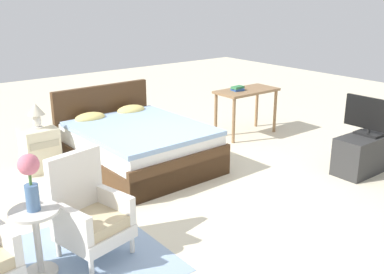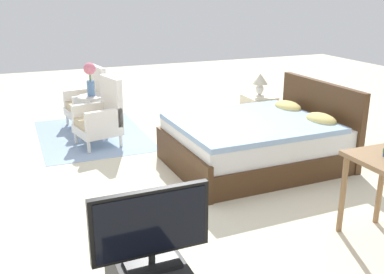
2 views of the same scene
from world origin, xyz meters
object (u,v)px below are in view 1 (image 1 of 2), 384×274
object	(u,v)px
flower_vase	(30,176)
tv_stand	(366,153)
bed	(136,144)
tv_flatscreen	(371,116)
vanity_desk	(247,96)
book_stack	(238,88)
table_lamp	(36,112)
nightstand	(40,149)
side_table	(37,234)
armchair_by_window_right	(89,214)

from	to	relation	value
flower_vase	tv_stand	world-z (taller)	flower_vase
bed	flower_vase	size ratio (longest dim) A/B	4.21
tv_flatscreen	vanity_desk	xyz separation A→B (m)	(-0.12, 2.11, -0.11)
book_stack	tv_stand	bearing A→B (deg)	-82.41
table_lamp	nightstand	bearing A→B (deg)	-90.00
table_lamp	bed	bearing A→B (deg)	-30.40
bed	tv_flatscreen	size ratio (longest dim) A/B	2.84
tv_stand	tv_flatscreen	size ratio (longest dim) A/B	1.36
vanity_desk	flower_vase	bearing A→B (deg)	-157.22
bed	tv_flatscreen	world-z (taller)	tv_flatscreen
table_lamp	tv_stand	xyz separation A→B (m)	(3.34, -2.67, -0.54)
nightstand	table_lamp	distance (m)	0.50
table_lamp	tv_flatscreen	bearing A→B (deg)	-38.63
side_table	flower_vase	xyz separation A→B (m)	(0.00, 0.00, 0.51)
table_lamp	book_stack	bearing A→B (deg)	-9.75
flower_vase	table_lamp	world-z (taller)	flower_vase
flower_vase	tv_stand	distance (m)	4.26
bed	side_table	distance (m)	2.54
book_stack	bed	bearing A→B (deg)	-176.72
armchair_by_window_right	nightstand	size ratio (longest dim) A/B	1.60
book_stack	side_table	bearing A→B (deg)	-155.91
nightstand	tv_flatscreen	xyz separation A→B (m)	(3.34, -2.67, 0.46)
side_table	book_stack	distance (m)	4.31
tv_stand	vanity_desk	xyz separation A→B (m)	(-0.11, 2.11, 0.39)
vanity_desk	tv_stand	bearing A→B (deg)	-86.92
armchair_by_window_right	nightstand	distance (m)	2.28
nightstand	bed	bearing A→B (deg)	-30.37
flower_vase	table_lamp	xyz separation A→B (m)	(0.86, 2.27, -0.10)
tv_flatscreen	vanity_desk	world-z (taller)	tv_flatscreen
tv_flatscreen	vanity_desk	distance (m)	2.12
tv_flatscreen	tv_stand	bearing A→B (deg)	-178.97
side_table	vanity_desk	bearing A→B (deg)	22.78
bed	nightstand	world-z (taller)	bed
tv_stand	tv_flatscreen	distance (m)	0.50
flower_vase	side_table	bearing A→B (deg)	0.00
flower_vase	book_stack	world-z (taller)	flower_vase
tv_stand	book_stack	size ratio (longest dim) A/B	4.57
tv_stand	tv_flatscreen	bearing A→B (deg)	1.03
nightstand	side_table	bearing A→B (deg)	-110.64
bed	tv_stand	world-z (taller)	bed
tv_stand	side_table	bearing A→B (deg)	174.59
book_stack	tv_flatscreen	bearing A→B (deg)	-82.36
nightstand	table_lamp	xyz separation A→B (m)	(0.00, 0.00, 0.50)
armchair_by_window_right	side_table	bearing A→B (deg)	-176.57
nightstand	book_stack	world-z (taller)	book_stack
tv_flatscreen	book_stack	world-z (taller)	tv_flatscreen
armchair_by_window_right	tv_stand	world-z (taller)	armchair_by_window_right
side_table	table_lamp	distance (m)	2.47
vanity_desk	armchair_by_window_right	bearing A→B (deg)	-154.93
flower_vase	nightstand	xyz separation A→B (m)	(0.86, 2.27, -0.60)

